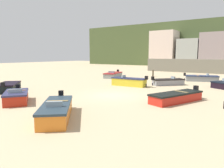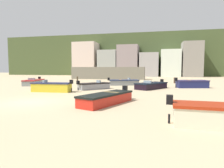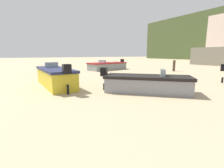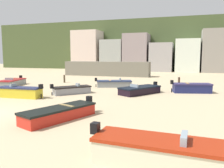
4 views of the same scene
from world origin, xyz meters
The scene contains 15 objects.
ground_plane centered at (0.00, 0.00, 0.00)m, with size 160.00×160.00×0.00m, color tan.
headland_hill centered at (0.00, 66.00, 6.80)m, with size 90.00×32.00×13.61m, color #404F2B.
harbor_pier centered at (-2.00, 30.00, 1.34)m, with size 16.29×2.40×2.68m, color #6F6A5B.
townhouse_far_left centered at (-13.41, 47.28, 5.23)m, with size 7.18×6.57×10.47m, color beige.
townhouse_left centered at (-6.03, 47.41, 3.94)m, with size 5.71×6.82×7.88m, color #989D95.
townhouse_centre_left centered at (0.12, 47.50, 4.64)m, with size 6.10×6.99×9.27m, color gray.
boat_red_1 centered at (5.44, 0.61, 0.38)m, with size 3.01×4.92×1.06m.
boat_grey_2 centered at (4.12, 15.35, 0.40)m, with size 4.48×2.88×1.10m.
boat_red_3 centered at (-4.42, -6.34, 0.43)m, with size 3.69×3.30×1.15m.
boat_grey_4 centered at (1.69, 9.14, 0.39)m, with size 3.46×3.60×1.06m.
boat_orange_6 centered at (1.21, -7.39, 0.44)m, with size 4.16×4.43×1.18m.
boat_black_7 centered at (-9.61, -3.94, 0.42)m, with size 3.75×3.66×1.15m.
boat_grey_8 centered at (-8.43, 12.53, 0.41)m, with size 2.67×4.70×1.11m.
boat_yellow_9 centered at (-1.75, 5.89, 0.49)m, with size 4.34×1.44×1.26m.
mooring_post_mid_beach centered at (-3.90, 17.54, 0.54)m, with size 0.25×0.25×1.08m, color #483C2A.
Camera 1 is at (10.45, -15.34, 3.56)m, focal length 34.47 mm.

